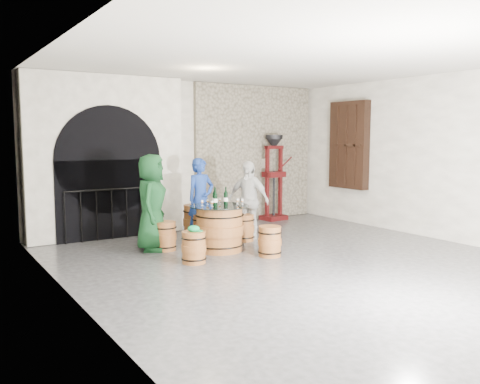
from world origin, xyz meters
TOP-DOWN VIEW (x-y plane):
  - ground at (0.00, 0.00)m, footprint 8.00×8.00m
  - wall_back at (0.00, 4.00)m, footprint 8.00×0.00m
  - wall_left at (-3.50, 0.00)m, footprint 0.00×8.00m
  - wall_right at (3.50, 0.00)m, footprint 0.00×8.00m
  - ceiling at (0.00, 0.00)m, footprint 8.00×8.00m
  - stone_facing_panel at (1.80, 3.94)m, footprint 3.20×0.12m
  - arched_opening at (-1.90, 3.74)m, footprint 3.10×0.60m
  - shuttered_window at (3.38, 2.40)m, footprint 0.23×1.10m
  - barrel_table at (-0.64, 1.44)m, footprint 1.04×1.04m
  - barrel_stool_left at (-1.43, 1.97)m, footprint 0.41×0.41m
  - barrel_stool_far at (-0.46, 2.38)m, footprint 0.41×0.41m
  - barrel_stool_right at (0.19, 1.92)m, footprint 0.41×0.41m
  - barrel_stool_near_right at (-0.13, 0.62)m, footprint 0.41×0.41m
  - barrel_stool_near_left at (-1.42, 0.89)m, footprint 0.41×0.41m
  - green_cap at (-1.42, 0.89)m, footprint 0.24×0.19m
  - person_green at (-1.62, 2.10)m, footprint 0.92×0.99m
  - person_blue at (-0.44, 2.48)m, footprint 0.61×0.43m
  - person_white at (0.34, 2.00)m, footprint 0.72×0.97m
  - wine_bottle_left at (-0.74, 1.39)m, footprint 0.08×0.08m
  - wine_bottle_center at (-0.52, 1.41)m, footprint 0.08×0.08m
  - wine_bottle_right at (-0.68, 1.51)m, footprint 0.08×0.08m
  - tasting_glass_a at (-0.80, 1.40)m, footprint 0.05×0.05m
  - tasting_glass_b at (-0.27, 1.41)m, footprint 0.05×0.05m
  - tasting_glass_c at (-0.75, 1.64)m, footprint 0.05×0.05m
  - tasting_glass_d at (-0.51, 1.64)m, footprint 0.05×0.05m
  - tasting_glass_e at (-0.24, 1.31)m, footprint 0.05×0.05m
  - tasting_glass_f at (-0.90, 1.57)m, footprint 0.05×0.05m
  - side_barrel at (-0.45, 2.71)m, footprint 0.49×0.49m
  - corking_press at (2.14, 3.61)m, footprint 0.86×0.51m
  - control_box at (2.05, 3.86)m, footprint 0.18×0.10m

SIDE VIEW (x-z plane):
  - ground at x=0.00m, z-range 0.00..0.00m
  - barrel_stool_left at x=-1.43m, z-range 0.00..0.51m
  - barrel_stool_far at x=-0.46m, z-range 0.00..0.51m
  - barrel_stool_right at x=0.19m, z-range 0.00..0.51m
  - barrel_stool_near_right at x=-0.13m, z-range 0.00..0.51m
  - barrel_stool_near_left at x=-1.42m, z-range 0.00..0.51m
  - side_barrel at x=-0.45m, z-range 0.00..0.65m
  - barrel_table at x=-0.64m, z-range 0.00..0.80m
  - green_cap at x=-1.42m, z-range 0.50..0.60m
  - person_white at x=0.34m, z-range 0.00..1.54m
  - person_blue at x=-0.44m, z-range 0.00..1.59m
  - person_green at x=-1.62m, z-range 0.00..1.70m
  - tasting_glass_a at x=-0.80m, z-range 0.80..0.90m
  - tasting_glass_b at x=-0.27m, z-range 0.80..0.90m
  - tasting_glass_c at x=-0.75m, z-range 0.80..0.90m
  - tasting_glass_d at x=-0.51m, z-range 0.80..0.90m
  - tasting_glass_e at x=-0.24m, z-range 0.80..0.90m
  - tasting_glass_f at x=-0.90m, z-range 0.80..0.90m
  - wine_bottle_left at x=-0.74m, z-range 0.77..1.10m
  - wine_bottle_center at x=-0.52m, z-range 0.77..1.10m
  - wine_bottle_right at x=-0.68m, z-range 0.77..1.10m
  - corking_press at x=2.14m, z-range 0.17..2.20m
  - control_box at x=2.05m, z-range 1.24..1.46m
  - arched_opening at x=-1.90m, z-range -0.01..3.18m
  - wall_back at x=0.00m, z-range -2.40..5.60m
  - wall_left at x=-3.50m, z-range -2.40..5.60m
  - wall_right at x=3.50m, z-range -2.40..5.60m
  - stone_facing_panel at x=1.80m, z-range 0.01..3.19m
  - shuttered_window at x=3.38m, z-range 0.80..2.80m
  - ceiling at x=0.00m, z-range 3.20..3.20m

